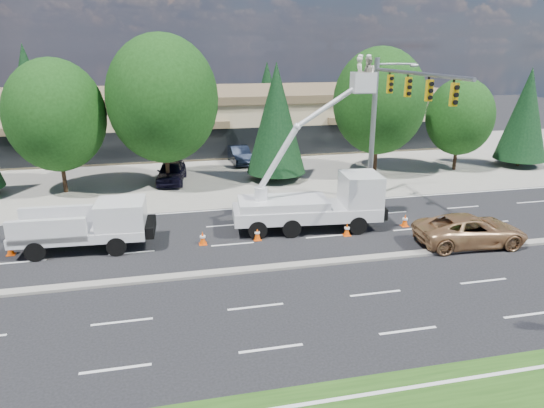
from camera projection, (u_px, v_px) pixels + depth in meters
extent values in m
plane|color=black|center=(243.00, 271.00, 21.80)|extent=(140.00, 140.00, 0.00)
cube|color=gray|center=(204.00, 168.00, 40.36)|extent=(140.00, 22.00, 0.01)
cube|color=gray|center=(243.00, 270.00, 21.78)|extent=(120.00, 0.55, 0.12)
cube|color=tan|center=(195.00, 121.00, 48.87)|extent=(50.00, 15.00, 5.00)
cube|color=brown|center=(193.00, 94.00, 48.04)|extent=(50.40, 15.40, 0.70)
cube|color=black|center=(201.00, 144.00, 42.17)|extent=(48.00, 0.12, 2.60)
cylinder|color=#332114|center=(63.00, 172.00, 33.21)|extent=(0.28, 0.28, 2.92)
ellipsoid|color=black|center=(56.00, 116.00, 32.03)|extent=(6.50, 6.50, 7.47)
cylinder|color=#332114|center=(167.00, 163.00, 34.57)|extent=(0.28, 0.28, 3.43)
ellipsoid|color=black|center=(163.00, 99.00, 33.18)|extent=(7.63, 7.63, 8.77)
cylinder|color=#332114|center=(276.00, 175.00, 36.62)|extent=(0.26, 0.26, 0.80)
cone|color=black|center=(276.00, 118.00, 35.31)|extent=(4.38, 4.38, 8.00)
cylinder|color=#332114|center=(376.00, 155.00, 37.90)|extent=(0.28, 0.28, 3.15)
ellipsoid|color=black|center=(379.00, 101.00, 36.62)|extent=(6.99, 6.99, 8.04)
cylinder|color=#332114|center=(455.00, 155.00, 39.46)|extent=(0.28, 0.28, 2.38)
ellipsoid|color=black|center=(460.00, 117.00, 38.49)|extent=(5.29, 5.29, 6.09)
cylinder|color=#332114|center=(518.00, 161.00, 40.93)|extent=(0.26, 0.26, 0.80)
cone|color=black|center=(526.00, 114.00, 39.71)|extent=(4.10, 4.10, 7.49)
cylinder|color=#332114|center=(35.00, 129.00, 56.96)|extent=(0.26, 0.26, 0.80)
cone|color=black|center=(28.00, 85.00, 55.42)|extent=(5.08, 5.08, 9.27)
cylinder|color=#332114|center=(156.00, 125.00, 59.83)|extent=(0.26, 0.26, 0.80)
cone|color=black|center=(153.00, 83.00, 58.26)|extent=(5.17, 5.17, 9.45)
cylinder|color=#332114|center=(267.00, 121.00, 62.71)|extent=(0.26, 0.26, 0.80)
cone|color=black|center=(267.00, 91.00, 61.52)|extent=(3.98, 3.98, 7.28)
cylinder|color=#332114|center=(354.00, 118.00, 65.17)|extent=(0.26, 0.26, 0.80)
cone|color=black|center=(356.00, 86.00, 63.85)|extent=(4.41, 4.41, 8.06)
cylinder|color=gray|center=(373.00, 131.00, 30.99)|extent=(0.32, 0.32, 9.00)
cylinder|color=gray|center=(417.00, 73.00, 25.17)|extent=(0.20, 10.00, 0.20)
cylinder|color=gray|center=(396.00, 64.00, 29.99)|extent=(2.60, 0.12, 0.12)
cube|color=gold|center=(390.00, 84.00, 28.19)|extent=(0.32, 0.22, 1.05)
cube|color=gold|center=(408.00, 87.00, 26.15)|extent=(0.32, 0.22, 1.05)
cube|color=gold|center=(429.00, 90.00, 24.10)|extent=(0.32, 0.22, 1.05)
cube|color=gold|center=(454.00, 95.00, 22.06)|extent=(0.32, 0.22, 1.05)
cube|color=silver|center=(81.00, 233.00, 23.90)|extent=(6.42, 2.62, 0.47)
cube|color=silver|center=(121.00, 216.00, 23.99)|extent=(2.42, 2.37, 1.58)
cube|color=black|center=(135.00, 211.00, 24.04)|extent=(0.18, 2.00, 1.05)
cube|color=silver|center=(58.00, 217.00, 24.48)|extent=(3.59, 0.49, 1.16)
cube|color=silver|center=(47.00, 231.00, 22.60)|extent=(3.59, 0.49, 1.16)
cube|color=silver|center=(306.00, 212.00, 26.54)|extent=(8.19, 3.12, 0.70)
cube|color=silver|center=(360.00, 192.00, 26.58)|extent=(2.21, 2.52, 2.00)
cube|color=black|center=(374.00, 189.00, 26.62)|extent=(0.26, 2.00, 1.20)
cube|color=silver|center=(283.00, 203.00, 26.22)|extent=(4.99, 2.73, 0.50)
cylinder|color=silver|center=(261.00, 194.00, 25.90)|extent=(0.70, 0.70, 0.80)
cube|color=silver|center=(363.00, 82.00, 24.74)|extent=(1.18, 1.00, 1.08)
imported|color=beige|center=(359.00, 74.00, 24.59)|extent=(0.47, 0.66, 1.73)
imported|color=beige|center=(368.00, 74.00, 24.64)|extent=(0.73, 0.89, 1.73)
ellipsoid|color=white|center=(360.00, 56.00, 24.31)|extent=(0.26, 0.26, 0.18)
ellipsoid|color=white|center=(369.00, 56.00, 24.37)|extent=(0.26, 0.26, 0.18)
cube|color=#F14E07|center=(11.00, 254.00, 23.53)|extent=(0.40, 0.40, 0.03)
cone|color=#F14E07|center=(10.00, 248.00, 23.43)|extent=(0.36, 0.36, 0.70)
cylinder|color=white|center=(10.00, 247.00, 23.41)|extent=(0.29, 0.29, 0.10)
cube|color=#F14E07|center=(203.00, 244.00, 24.78)|extent=(0.40, 0.40, 0.03)
cone|color=#F14E07|center=(203.00, 238.00, 24.68)|extent=(0.36, 0.36, 0.70)
cylinder|color=white|center=(203.00, 237.00, 24.65)|extent=(0.29, 0.29, 0.10)
cube|color=#F14E07|center=(257.00, 240.00, 25.34)|extent=(0.40, 0.40, 0.03)
cone|color=#F14E07|center=(257.00, 234.00, 25.24)|extent=(0.36, 0.36, 0.70)
cylinder|color=white|center=(257.00, 232.00, 25.21)|extent=(0.29, 0.29, 0.10)
cube|color=#F14E07|center=(347.00, 235.00, 25.94)|extent=(0.40, 0.40, 0.03)
cone|color=#F14E07|center=(347.00, 229.00, 25.84)|extent=(0.36, 0.36, 0.70)
cylinder|color=white|center=(347.00, 228.00, 25.82)|extent=(0.29, 0.29, 0.10)
cube|color=#F14E07|center=(404.00, 226.00, 27.29)|extent=(0.40, 0.40, 0.03)
cone|color=#F14E07|center=(405.00, 220.00, 27.18)|extent=(0.36, 0.36, 0.70)
cylinder|color=white|center=(405.00, 219.00, 27.16)|extent=(0.29, 0.29, 0.10)
imported|color=tan|center=(470.00, 230.00, 24.54)|extent=(5.74, 2.94, 1.55)
imported|color=black|center=(171.00, 172.00, 35.84)|extent=(2.56, 4.97, 1.62)
imported|color=black|center=(240.00, 155.00, 41.70)|extent=(1.83, 4.57, 1.48)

